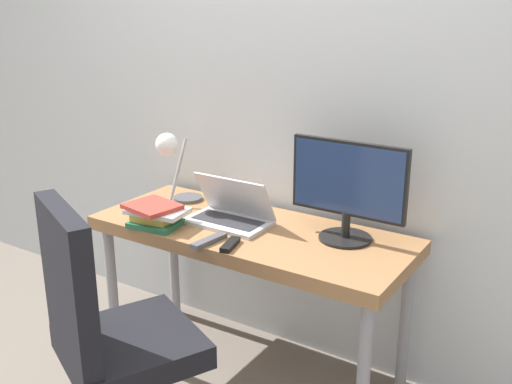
{
  "coord_description": "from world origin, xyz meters",
  "views": [
    {
      "loc": [
        1.33,
        -1.73,
        1.68
      ],
      "look_at": [
        0.05,
        0.26,
        0.9
      ],
      "focal_mm": 42.0,
      "sensor_mm": 36.0,
      "label": 1
    }
  ],
  "objects_px": {
    "laptop": "(230,213)",
    "book_stack": "(155,214)",
    "office_chair": "(106,326)",
    "desk_lamp": "(172,157)",
    "monitor": "(348,187)"
  },
  "relations": [
    {
      "from": "monitor",
      "to": "laptop",
      "type": "bearing_deg",
      "value": -168.21
    },
    {
      "from": "office_chair",
      "to": "desk_lamp",
      "type": "bearing_deg",
      "value": 113.45
    },
    {
      "from": "laptop",
      "to": "book_stack",
      "type": "relative_size",
      "value": 1.31
    },
    {
      "from": "office_chair",
      "to": "book_stack",
      "type": "distance_m",
      "value": 0.63
    },
    {
      "from": "laptop",
      "to": "office_chair",
      "type": "xyz_separation_m",
      "value": [
        -0.02,
        -0.74,
        -0.2
      ]
    },
    {
      "from": "office_chair",
      "to": "book_stack",
      "type": "xyz_separation_m",
      "value": [
        -0.24,
        0.54,
        0.21
      ]
    },
    {
      "from": "monitor",
      "to": "office_chair",
      "type": "height_order",
      "value": "monitor"
    },
    {
      "from": "monitor",
      "to": "desk_lamp",
      "type": "distance_m",
      "value": 0.87
    },
    {
      "from": "desk_lamp",
      "to": "book_stack",
      "type": "height_order",
      "value": "desk_lamp"
    },
    {
      "from": "laptop",
      "to": "office_chair",
      "type": "height_order",
      "value": "office_chair"
    },
    {
      "from": "office_chair",
      "to": "book_stack",
      "type": "bearing_deg",
      "value": 113.9
    },
    {
      "from": "desk_lamp",
      "to": "laptop",
      "type": "bearing_deg",
      "value": -6.44
    },
    {
      "from": "book_stack",
      "to": "desk_lamp",
      "type": "bearing_deg",
      "value": 112.42
    },
    {
      "from": "desk_lamp",
      "to": "office_chair",
      "type": "distance_m",
      "value": 0.94
    },
    {
      "from": "laptop",
      "to": "office_chair",
      "type": "distance_m",
      "value": 0.77
    }
  ]
}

